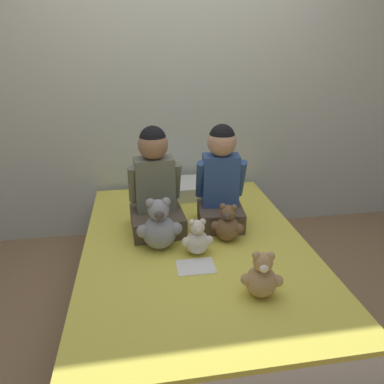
{
  "coord_description": "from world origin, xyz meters",
  "views": [
    {
      "loc": [
        -0.31,
        -1.81,
        1.57
      ],
      "look_at": [
        0.0,
        0.15,
        0.72
      ],
      "focal_mm": 32.0,
      "sensor_mm": 36.0,
      "label": 1
    }
  ],
  "objects_px": {
    "teddy_bear_at_foot_of_bed": "(262,277)",
    "teddy_bear_between_children": "(197,239)",
    "bed": "(196,272)",
    "sign_card": "(196,266)",
    "child_on_right": "(221,181)",
    "teddy_bear_held_by_right_child": "(228,225)",
    "pillow_at_headboard": "(180,189)",
    "teddy_bear_held_by_left_child": "(159,227)",
    "child_on_left": "(155,187)"
  },
  "relations": [
    {
      "from": "teddy_bear_at_foot_of_bed",
      "to": "teddy_bear_between_children",
      "type": "bearing_deg",
      "value": 133.43
    },
    {
      "from": "bed",
      "to": "sign_card",
      "type": "distance_m",
      "value": 0.34
    },
    {
      "from": "child_on_right",
      "to": "sign_card",
      "type": "xyz_separation_m",
      "value": [
        -0.25,
        -0.48,
        -0.31
      ]
    },
    {
      "from": "teddy_bear_held_by_right_child",
      "to": "sign_card",
      "type": "xyz_separation_m",
      "value": [
        -0.24,
        -0.26,
        -0.1
      ]
    },
    {
      "from": "child_on_right",
      "to": "pillow_at_headboard",
      "type": "relative_size",
      "value": 1.26
    },
    {
      "from": "teddy_bear_held_by_left_child",
      "to": "bed",
      "type": "bearing_deg",
      "value": 4.31
    },
    {
      "from": "sign_card",
      "to": "pillow_at_headboard",
      "type": "bearing_deg",
      "value": 87.55
    },
    {
      "from": "pillow_at_headboard",
      "to": "sign_card",
      "type": "height_order",
      "value": "pillow_at_headboard"
    },
    {
      "from": "teddy_bear_held_by_left_child",
      "to": "sign_card",
      "type": "distance_m",
      "value": 0.33
    },
    {
      "from": "pillow_at_headboard",
      "to": "child_on_left",
      "type": "bearing_deg",
      "value": -113.58
    },
    {
      "from": "sign_card",
      "to": "child_on_right",
      "type": "bearing_deg",
      "value": 62.75
    },
    {
      "from": "teddy_bear_held_by_right_child",
      "to": "pillow_at_headboard",
      "type": "xyz_separation_m",
      "value": [
        -0.2,
        0.74,
        -0.05
      ]
    },
    {
      "from": "child_on_left",
      "to": "pillow_at_headboard",
      "type": "xyz_separation_m",
      "value": [
        0.23,
        0.52,
        -0.24
      ]
    },
    {
      "from": "bed",
      "to": "teddy_bear_held_by_right_child",
      "type": "height_order",
      "value": "teddy_bear_held_by_right_child"
    },
    {
      "from": "child_on_left",
      "to": "pillow_at_headboard",
      "type": "relative_size",
      "value": 1.26
    },
    {
      "from": "child_on_left",
      "to": "pillow_at_headboard",
      "type": "height_order",
      "value": "child_on_left"
    },
    {
      "from": "bed",
      "to": "teddy_bear_held_by_right_child",
      "type": "distance_m",
      "value": 0.38
    },
    {
      "from": "child_on_left",
      "to": "teddy_bear_at_foot_of_bed",
      "type": "distance_m",
      "value": 0.91
    },
    {
      "from": "teddy_bear_between_children",
      "to": "sign_card",
      "type": "relative_size",
      "value": 1.06
    },
    {
      "from": "teddy_bear_held_by_left_child",
      "to": "teddy_bear_between_children",
      "type": "height_order",
      "value": "teddy_bear_held_by_left_child"
    },
    {
      "from": "child_on_left",
      "to": "child_on_right",
      "type": "xyz_separation_m",
      "value": [
        0.43,
        -0.0,
        0.02
      ]
    },
    {
      "from": "child_on_right",
      "to": "teddy_bear_held_by_left_child",
      "type": "distance_m",
      "value": 0.52
    },
    {
      "from": "child_on_left",
      "to": "teddy_bear_between_children",
      "type": "height_order",
      "value": "child_on_left"
    },
    {
      "from": "child_on_left",
      "to": "teddy_bear_held_by_left_child",
      "type": "height_order",
      "value": "child_on_left"
    },
    {
      "from": "teddy_bear_between_children",
      "to": "teddy_bear_at_foot_of_bed",
      "type": "distance_m",
      "value": 0.48
    },
    {
      "from": "teddy_bear_held_by_right_child",
      "to": "pillow_at_headboard",
      "type": "bearing_deg",
      "value": 127.25
    },
    {
      "from": "teddy_bear_at_foot_of_bed",
      "to": "teddy_bear_held_by_left_child",
      "type": "bearing_deg",
      "value": 144.62
    },
    {
      "from": "teddy_bear_held_by_left_child",
      "to": "sign_card",
      "type": "relative_size",
      "value": 1.55
    },
    {
      "from": "teddy_bear_at_foot_of_bed",
      "to": "pillow_at_headboard",
      "type": "relative_size",
      "value": 0.45
    },
    {
      "from": "child_on_left",
      "to": "teddy_bear_at_foot_of_bed",
      "type": "xyz_separation_m",
      "value": [
        0.46,
        -0.76,
        -0.19
      ]
    },
    {
      "from": "child_on_left",
      "to": "teddy_bear_held_by_right_child",
      "type": "height_order",
      "value": "child_on_left"
    },
    {
      "from": "teddy_bear_held_by_right_child",
      "to": "child_on_left",
      "type": "bearing_deg",
      "value": 174.3
    },
    {
      "from": "child_on_right",
      "to": "sign_card",
      "type": "height_order",
      "value": "child_on_right"
    },
    {
      "from": "teddy_bear_between_children",
      "to": "bed",
      "type": "bearing_deg",
      "value": 85.88
    },
    {
      "from": "teddy_bear_held_by_right_child",
      "to": "bed",
      "type": "bearing_deg",
      "value": -156.75
    },
    {
      "from": "teddy_bear_held_by_right_child",
      "to": "child_on_right",
      "type": "bearing_deg",
      "value": 111.19
    },
    {
      "from": "child_on_left",
      "to": "teddy_bear_between_children",
      "type": "bearing_deg",
      "value": -62.35
    },
    {
      "from": "bed",
      "to": "teddy_bear_at_foot_of_bed",
      "type": "relative_size",
      "value": 7.73
    },
    {
      "from": "child_on_right",
      "to": "teddy_bear_at_foot_of_bed",
      "type": "xyz_separation_m",
      "value": [
        0.03,
        -0.76,
        -0.21
      ]
    },
    {
      "from": "pillow_at_headboard",
      "to": "sign_card",
      "type": "xyz_separation_m",
      "value": [
        -0.04,
        -1.0,
        -0.05
      ]
    },
    {
      "from": "sign_card",
      "to": "teddy_bear_between_children",
      "type": "bearing_deg",
      "value": 76.93
    },
    {
      "from": "child_on_left",
      "to": "teddy_bear_held_by_right_child",
      "type": "xyz_separation_m",
      "value": [
        0.43,
        -0.23,
        -0.19
      ]
    },
    {
      "from": "child_on_left",
      "to": "child_on_right",
      "type": "bearing_deg",
      "value": -4.61
    },
    {
      "from": "teddy_bear_between_children",
      "to": "pillow_at_headboard",
      "type": "distance_m",
      "value": 0.86
    },
    {
      "from": "child_on_right",
      "to": "teddy_bear_held_by_left_child",
      "type": "xyz_separation_m",
      "value": [
        -0.43,
        -0.24,
        -0.18
      ]
    },
    {
      "from": "teddy_bear_held_by_left_child",
      "to": "teddy_bear_held_by_right_child",
      "type": "xyz_separation_m",
      "value": [
        0.43,
        0.02,
        -0.03
      ]
    },
    {
      "from": "bed",
      "to": "pillow_at_headboard",
      "type": "height_order",
      "value": "pillow_at_headboard"
    },
    {
      "from": "teddy_bear_held_by_left_child",
      "to": "teddy_bear_at_foot_of_bed",
      "type": "relative_size",
      "value": 1.33
    },
    {
      "from": "pillow_at_headboard",
      "to": "teddy_bear_between_children",
      "type": "bearing_deg",
      "value": -90.71
    },
    {
      "from": "teddy_bear_held_by_right_child",
      "to": "sign_card",
      "type": "height_order",
      "value": "teddy_bear_held_by_right_child"
    }
  ]
}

